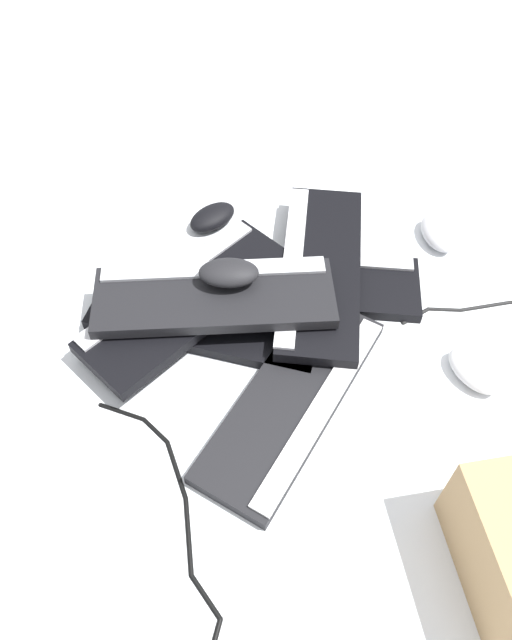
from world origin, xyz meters
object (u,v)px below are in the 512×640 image
at_px(keyboard_5, 319,268).
at_px(mouse_3, 229,273).
at_px(keyboard_0, 308,281).
at_px(keyboard_1, 206,318).
at_px(keyboard_3, 188,301).
at_px(keyboard_4, 214,296).
at_px(keyboard_2, 294,399).
at_px(mouse_2, 212,217).
at_px(mouse_0, 474,370).
at_px(mouse_1, 438,233).

distance_m(keyboard_5, mouse_3, 0.20).
bearing_deg(keyboard_0, keyboard_1, 149.36).
bearing_deg(keyboard_3, keyboard_4, -69.88).
distance_m(keyboard_2, mouse_2, 0.47).
distance_m(keyboard_3, keyboard_4, 0.06).
distance_m(keyboard_5, mouse_0, 0.35).
xyz_separation_m(keyboard_0, mouse_1, (0.26, -0.16, 0.01)).
bearing_deg(mouse_0, keyboard_2, 65.75).
bearing_deg(keyboard_4, mouse_0, -71.09).
relative_size(keyboard_0, mouse_1, 4.16).
bearing_deg(keyboard_2, mouse_2, 53.95).
distance_m(keyboard_1, mouse_3, 0.11).
height_order(keyboard_2, keyboard_3, keyboard_3).
bearing_deg(mouse_2, mouse_1, -46.29).
relative_size(keyboard_5, mouse_0, 4.17).
bearing_deg(mouse_1, mouse_0, -9.82).
relative_size(mouse_1, mouse_2, 1.00).
xyz_separation_m(mouse_0, mouse_3, (-0.12, 0.45, 0.09)).
height_order(keyboard_4, mouse_3, mouse_3).
bearing_deg(keyboard_4, mouse_2, 38.07).
distance_m(keyboard_5, mouse_2, 0.28).
relative_size(keyboard_0, keyboard_2, 1.02).
height_order(mouse_1, mouse_2, same).
height_order(mouse_0, mouse_2, same).
relative_size(keyboard_4, mouse_0, 4.00).
relative_size(mouse_1, mouse_3, 1.00).
bearing_deg(keyboard_5, mouse_3, 146.27).
height_order(keyboard_0, mouse_3, mouse_3).
xyz_separation_m(keyboard_1, mouse_1, (0.45, -0.27, 0.01)).
bearing_deg(keyboard_2, keyboard_4, 72.28).
height_order(keyboard_1, mouse_0, mouse_0).
height_order(keyboard_1, keyboard_2, same).
bearing_deg(keyboard_2, keyboard_5, 22.21).
bearing_deg(mouse_0, mouse_2, 17.26).
relative_size(mouse_2, mouse_3, 1.00).
xyz_separation_m(keyboard_0, keyboard_3, (-0.19, 0.15, 0.03)).
distance_m(keyboard_0, keyboard_3, 0.25).
bearing_deg(keyboard_5, keyboard_2, -157.79).
bearing_deg(keyboard_1, mouse_3, -23.25).
height_order(keyboard_2, keyboard_5, keyboard_5).
xyz_separation_m(keyboard_2, keyboard_4, (0.07, 0.22, 0.06)).
distance_m(keyboard_4, mouse_0, 0.49).
height_order(mouse_0, mouse_1, same).
relative_size(keyboard_5, mouse_1, 4.17).
distance_m(mouse_1, mouse_3, 0.48).
distance_m(keyboard_0, keyboard_5, 0.04).
bearing_deg(keyboard_4, keyboard_3, 110.12).
distance_m(keyboard_4, keyboard_5, 0.22).
bearing_deg(mouse_0, keyboard_0, 19.11).
bearing_deg(keyboard_5, keyboard_1, 148.62).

